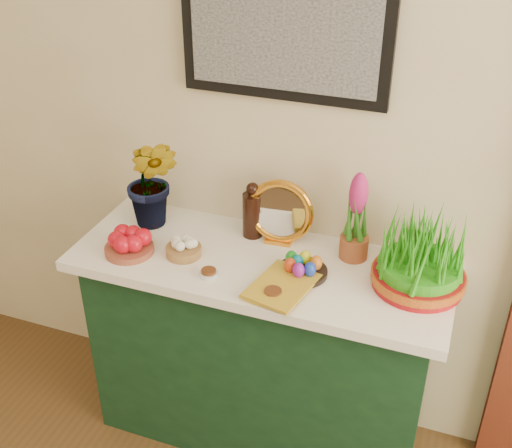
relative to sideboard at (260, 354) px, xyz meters
The scene contains 13 objects.
sideboard is the anchor object (origin of this frame).
tablecloth 0.45m from the sideboard, ahead, with size 1.40×0.55×0.04m, color white.
hyacinth_green 0.87m from the sideboard, 169.33° to the left, with size 0.25×0.22×0.51m, color #2F771D.
apple_bowl 0.70m from the sideboard, 165.31° to the right, with size 0.24×0.24×0.09m.
garlic_basket 0.57m from the sideboard, 165.63° to the right, with size 0.15×0.15×0.07m.
vinegar_cruet 0.59m from the sideboard, 120.30° to the left, with size 0.08×0.08×0.23m.
mirror 0.61m from the sideboard, 80.33° to the left, with size 0.26×0.08×0.26m.
book 0.50m from the sideboard, 73.66° to the right, with size 0.17×0.25×0.03m, color gold.
spice_dish_left 0.52m from the sideboard, 130.08° to the right, with size 0.07×0.07×0.03m.
spice_dish_right 0.53m from the sideboard, 59.89° to the right, with size 0.07×0.07×0.03m.
egg_plate 0.52m from the sideboard, 12.97° to the right, with size 0.20×0.20×0.07m.
hyacinth_pink 0.71m from the sideboard, 23.26° to the left, with size 0.11×0.11×0.35m.
wheatgrass_sabzeh 0.81m from the sideboard, ahead, with size 0.32×0.32×0.26m.
Camera 1 is at (0.57, 0.17, 2.22)m, focal length 45.00 mm.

